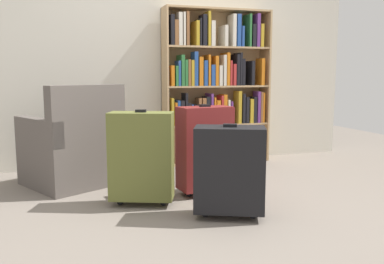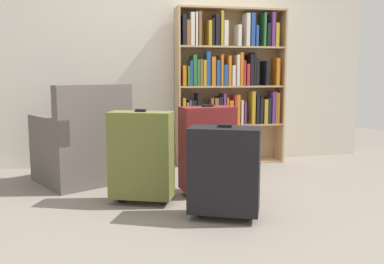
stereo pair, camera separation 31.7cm
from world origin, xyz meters
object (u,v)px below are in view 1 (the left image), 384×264
at_px(mug, 129,179).
at_px(suitcase_olive, 142,156).
at_px(armchair, 73,150).
at_px(suitcase_black, 229,169).
at_px(suitcase_dark_red, 205,148).
at_px(bookshelf, 215,80).

relative_size(mug, suitcase_olive, 0.16).
distance_m(armchair, suitcase_olive, 0.90).
xyz_separation_m(suitcase_black, suitcase_dark_red, (0.03, 0.58, 0.05)).
bearing_deg(mug, bookshelf, 32.02).
relative_size(armchair, suitcase_dark_red, 1.27).
bearing_deg(mug, suitcase_black, -64.12).
height_order(mug, suitcase_olive, suitcase_olive).
bearing_deg(suitcase_black, mug, 115.88).
distance_m(suitcase_black, suitcase_dark_red, 0.59).
bearing_deg(mug, suitcase_olive, -90.25).
bearing_deg(mug, suitcase_dark_red, -41.92).
height_order(suitcase_black, suitcase_olive, suitcase_olive).
height_order(mug, suitcase_black, suitcase_black).
height_order(bookshelf, suitcase_olive, bookshelf).
bearing_deg(suitcase_black, armchair, 129.19).
distance_m(armchair, suitcase_black, 1.57).
bearing_deg(suitcase_olive, mug, 89.75).
height_order(bookshelf, suitcase_black, bookshelf).
xyz_separation_m(armchair, suitcase_olive, (0.47, -0.76, 0.06)).
bearing_deg(suitcase_olive, armchair, 121.62).
height_order(armchair, suitcase_dark_red, armchair).
height_order(suitcase_black, suitcase_dark_red, suitcase_dark_red).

